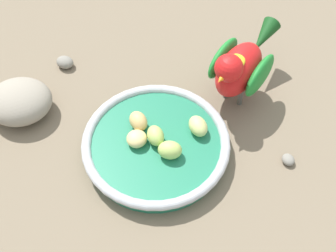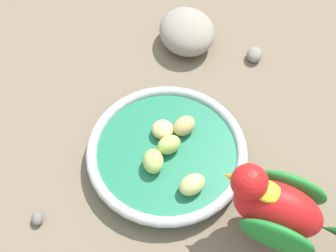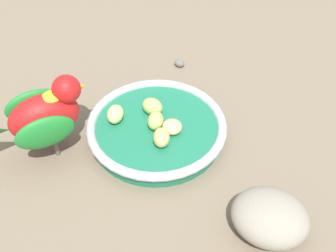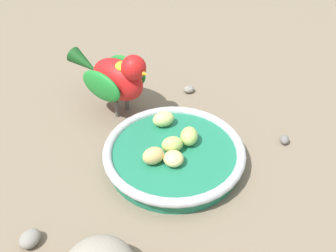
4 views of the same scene
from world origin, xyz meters
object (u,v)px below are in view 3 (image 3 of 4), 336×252
apple_piece_2 (172,127)px  pebble_0 (179,63)px  parrot (41,115)px  apple_piece_0 (153,120)px  apple_piece_1 (115,114)px  rock_large (270,217)px  apple_piece_3 (152,107)px  pebble_1 (67,88)px  feeding_bowl (158,129)px  apple_piece_4 (161,138)px

apple_piece_2 → pebble_0: apple_piece_2 is taller
apple_piece_2 → parrot: size_ratio=0.19×
apple_piece_0 → apple_piece_1: size_ratio=0.92×
apple_piece_1 → apple_piece_2: 0.09m
rock_large → apple_piece_0: bearing=-23.4°
apple_piece_3 → pebble_1: 0.18m
feeding_bowl → apple_piece_2: 0.03m
pebble_0 → apple_piece_3: bearing=98.0°
feeding_bowl → apple_piece_0: (0.01, 0.00, 0.02)m
apple_piece_3 → pebble_1: (0.18, -0.01, -0.03)m
apple_piece_1 → rock_large: rock_large is taller
apple_piece_0 → parrot: bearing=34.5°
feeding_bowl → apple_piece_3: bearing=-49.1°
rock_large → pebble_1: 0.43m
apple_piece_0 → pebble_1: (0.19, -0.04, -0.03)m
apple_piece_4 → apple_piece_0: bearing=-45.9°
apple_piece_0 → pebble_1: size_ratio=1.60×
pebble_1 → apple_piece_2: bearing=169.9°
pebble_0 → pebble_1: size_ratio=0.92×
apple_piece_2 → parrot: (0.17, 0.09, 0.04)m
feeding_bowl → apple_piece_2: (-0.03, 0.00, 0.02)m
pebble_0 → parrot: bearing=70.9°
apple_piece_4 → apple_piece_1: bearing=-10.9°
apple_piece_4 → parrot: bearing=21.3°
apple_piece_3 → rock_large: size_ratio=0.34×
apple_piece_0 → apple_piece_3: bearing=-62.5°
apple_piece_0 → apple_piece_2: (-0.03, -0.00, -0.00)m
feeding_bowl → apple_piece_1: 0.07m
apple_piece_1 → apple_piece_2: size_ratio=1.19×
apple_piece_0 → pebble_1: 0.20m
apple_piece_4 → pebble_1: size_ratio=1.61×
feeding_bowl → parrot: 0.18m
rock_large → pebble_1: (0.41, -0.13, -0.02)m
rock_large → pebble_1: bearing=-18.2°
rock_large → pebble_0: (0.25, -0.28, -0.02)m
apple_piece_1 → pebble_0: 0.21m
apple_piece_2 → parrot: parrot is taller
apple_piece_3 → parrot: (0.12, 0.12, 0.04)m
apple_piece_0 → pebble_0: (0.04, -0.19, -0.03)m
apple_piece_4 → rock_large: rock_large is taller
apple_piece_4 → feeding_bowl: bearing=-56.3°
apple_piece_0 → rock_large: size_ratio=0.33×
parrot → pebble_0: bearing=20.2°
apple_piece_1 → apple_piece_3: 0.06m
feeding_bowl → apple_piece_0: 0.02m
apple_piece_3 → pebble_1: bearing=-4.4°
apple_piece_1 → apple_piece_3: size_ratio=1.04×
feeding_bowl → pebble_1: size_ratio=10.57×
feeding_bowl → apple_piece_3: apple_piece_3 is taller
apple_piece_3 → pebble_0: apple_piece_3 is taller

